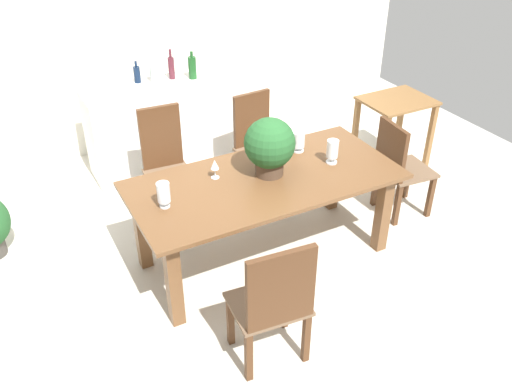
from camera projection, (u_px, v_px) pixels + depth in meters
The scene contains 18 objects.
ground_plane at pixel (268, 259), 4.55m from camera, with size 7.04×7.04×0.00m, color beige.
back_wall at pixel (151, 26), 5.79m from camera, with size 6.40×0.10×2.60m, color silver.
dining_table at pixel (265, 192), 4.25m from camera, with size 2.09×0.98×0.76m.
chair_near_left at pixel (275, 301), 3.36m from camera, with size 0.51×0.45×0.98m.
chair_far_left at pixel (165, 160), 4.86m from camera, with size 0.43×0.44×1.03m.
chair_far_right at pixel (257, 140), 5.24m from camera, with size 0.45×0.47×0.98m.
chair_foot_end at pixel (398, 165), 4.86m from camera, with size 0.47×0.47×0.92m.
flower_centerpiece at pixel (270, 145), 4.11m from camera, with size 0.39×0.39×0.46m.
crystal_vase_left at pixel (164, 193), 3.79m from camera, with size 0.09×0.09×0.19m.
crystal_vase_center_near at pixel (298, 140), 4.50m from camera, with size 0.11×0.11×0.17m.
crystal_vase_right at pixel (332, 150), 4.33m from camera, with size 0.09×0.09×0.20m.
wine_glass at pixel (215, 165), 4.13m from camera, with size 0.06×0.06×0.16m.
kitchen_counter at pixel (165, 126), 5.64m from camera, with size 1.55×0.53×0.92m, color white.
wine_bottle_dark at pixel (192, 67), 5.47m from camera, with size 0.08×0.08×0.28m.
wine_bottle_clear at pixel (154, 73), 5.39m from camera, with size 0.08×0.08×0.25m.
wine_bottle_green at pixel (137, 74), 5.39m from camera, with size 0.07×0.07×0.22m.
wine_bottle_tall at pixel (171, 67), 5.46m from camera, with size 0.06×0.06×0.30m.
side_table at pixel (395, 116), 5.57m from camera, with size 0.69×0.55×0.76m.
Camera 1 is at (-1.74, -3.08, 2.92)m, focal length 38.27 mm.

